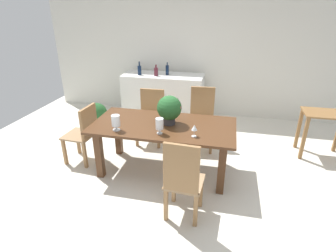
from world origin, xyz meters
TOP-DOWN VIEW (x-y plane):
  - ground_plane at (0.00, 0.00)m, footprint 7.04×7.04m
  - back_wall at (0.00, 2.60)m, footprint 6.40×0.10m
  - dining_table at (0.00, 0.06)m, footprint 1.98×0.99m
  - chair_near_right at (0.44, -0.87)m, footprint 0.44×0.43m
  - chair_far_left at (-0.45, 1.00)m, footprint 0.48×0.45m
  - chair_far_right at (0.44, 1.01)m, footprint 0.47×0.49m
  - chair_head_end at (-1.24, 0.06)m, footprint 0.46×0.46m
  - flower_centerpiece at (0.08, 0.10)m, footprint 0.34×0.34m
  - crystal_vase_left at (-0.56, -0.26)m, footprint 0.11×0.11m
  - crystal_vase_center_near at (0.02, -0.23)m, footprint 0.10×0.10m
  - wine_glass at (0.47, -0.22)m, footprint 0.07×0.07m
  - kitchen_counter at (-0.50, 2.07)m, footprint 1.66×0.67m
  - wine_bottle_green at (-0.41, 2.09)m, footprint 0.07×0.07m
  - wine_bottle_dark at (-0.96, 1.95)m, footprint 0.08×0.08m
  - wine_bottle_tall at (-0.61, 1.96)m, footprint 0.08×0.08m
  - side_table at (2.37, 1.08)m, footprint 0.69×0.47m
  - potted_plant_floor at (-1.63, 1.24)m, footprint 0.40×0.40m

SIDE VIEW (x-z plane):
  - ground_plane at x=0.00m, z-range 0.00..0.00m
  - potted_plant_floor at x=-1.63m, z-range 0.03..0.56m
  - kitchen_counter at x=-0.50m, z-range 0.00..0.96m
  - chair_head_end at x=-1.24m, z-range 0.05..0.97m
  - chair_far_left at x=-0.45m, z-range 0.05..0.99m
  - chair_near_right at x=0.44m, z-range 0.04..1.05m
  - chair_far_right at x=0.44m, z-range 0.04..1.07m
  - side_table at x=2.37m, z-range 0.18..0.93m
  - dining_table at x=0.00m, z-range 0.25..1.00m
  - wine_glass at x=0.47m, z-range 0.79..0.94m
  - crystal_vase_left at x=-0.56m, z-range 0.77..0.98m
  - crystal_vase_center_near at x=0.02m, z-range 0.77..0.99m
  - flower_centerpiece at x=0.08m, z-range 0.77..1.18m
  - wine_bottle_tall at x=-0.61m, z-range 0.93..1.16m
  - wine_bottle_dark at x=-0.96m, z-range 0.92..1.19m
  - wine_bottle_green at x=-0.41m, z-range 0.93..1.18m
  - back_wall at x=0.00m, z-range 0.00..2.60m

